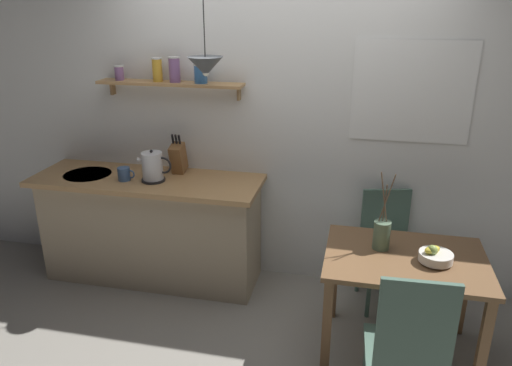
# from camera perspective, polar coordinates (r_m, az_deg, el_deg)

# --- Properties ---
(ground_plane) EXTENTS (14.00, 14.00, 0.00)m
(ground_plane) POSITION_cam_1_polar(r_m,az_deg,el_deg) (3.87, 0.67, -14.70)
(ground_plane) COLOR gray
(back_wall) EXTENTS (6.80, 0.11, 2.70)m
(back_wall) POSITION_cam_1_polar(r_m,az_deg,el_deg) (3.87, 5.74, 7.29)
(back_wall) COLOR white
(back_wall) RESTS_ON ground_plane
(kitchen_counter) EXTENTS (1.83, 0.63, 0.90)m
(kitchen_counter) POSITION_cam_1_polar(r_m,az_deg,el_deg) (4.18, -11.98, -5.05)
(kitchen_counter) COLOR tan
(kitchen_counter) RESTS_ON ground_plane
(wall_shelf) EXTENTS (1.16, 0.20, 0.32)m
(wall_shelf) POSITION_cam_1_polar(r_m,az_deg,el_deg) (3.91, -9.85, 11.89)
(wall_shelf) COLOR tan
(dining_table) EXTENTS (0.99, 0.73, 0.73)m
(dining_table) POSITION_cam_1_polar(r_m,az_deg,el_deg) (3.30, 16.73, -9.90)
(dining_table) COLOR brown
(dining_table) RESTS_ON ground_plane
(dining_chair_near) EXTENTS (0.44, 0.43, 1.03)m
(dining_chair_near) POSITION_cam_1_polar(r_m,az_deg,el_deg) (2.77, 17.22, -17.88)
(dining_chair_near) COLOR #4C6B5B
(dining_chair_near) RESTS_ON ground_plane
(dining_chair_far) EXTENTS (0.50, 0.49, 0.88)m
(dining_chair_far) POSITION_cam_1_polar(r_m,az_deg,el_deg) (3.92, 14.92, -6.62)
(dining_chair_far) COLOR #4C6B5B
(dining_chair_far) RESTS_ON ground_plane
(fruit_bowl) EXTENTS (0.20, 0.20, 0.12)m
(fruit_bowl) POSITION_cam_1_polar(r_m,az_deg,el_deg) (3.21, 20.00, -7.92)
(fruit_bowl) COLOR silver
(fruit_bowl) RESTS_ON dining_table
(twig_vase) EXTENTS (0.11, 0.11, 0.52)m
(twig_vase) POSITION_cam_1_polar(r_m,az_deg,el_deg) (3.26, 14.33, -5.76)
(twig_vase) COLOR #567056
(twig_vase) RESTS_ON dining_table
(electric_kettle) EXTENTS (0.27, 0.18, 0.25)m
(electric_kettle) POSITION_cam_1_polar(r_m,az_deg,el_deg) (3.88, -11.84, 1.82)
(electric_kettle) COLOR black
(electric_kettle) RESTS_ON kitchen_counter
(knife_block) EXTENTS (0.10, 0.19, 0.33)m
(knife_block) POSITION_cam_1_polar(r_m,az_deg,el_deg) (4.01, -8.98, 2.92)
(knife_block) COLOR brown
(knife_block) RESTS_ON kitchen_counter
(coffee_mug_by_sink) EXTENTS (0.14, 0.10, 0.10)m
(coffee_mug_by_sink) POSITION_cam_1_polar(r_m,az_deg,el_deg) (3.97, -14.98, 1.02)
(coffee_mug_by_sink) COLOR #3D5B89
(coffee_mug_by_sink) RESTS_ON kitchen_counter
(pendant_lamp) EXTENTS (0.25, 0.25, 0.54)m
(pendant_lamp) POSITION_cam_1_polar(r_m,az_deg,el_deg) (3.56, -5.86, 13.27)
(pendant_lamp) COLOR black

